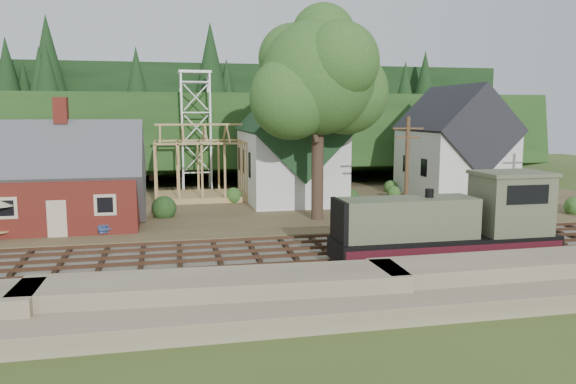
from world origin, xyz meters
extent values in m
plane|color=#384C1E|center=(0.00, 0.00, 0.00)|extent=(140.00, 140.00, 0.00)
cube|color=#7F7259|center=(0.00, -8.50, 0.00)|extent=(64.00, 5.00, 1.60)
cube|color=#726B5B|center=(0.00, 0.00, 0.08)|extent=(64.00, 11.00, 0.16)
cube|color=brown|center=(0.00, 18.00, 0.15)|extent=(64.00, 26.00, 0.30)
cube|color=#1E3F19|center=(0.00, 42.00, 0.00)|extent=(70.00, 28.96, 12.74)
cube|color=black|center=(0.00, 58.00, 0.00)|extent=(80.00, 20.00, 12.00)
cube|color=#561C13|center=(-16.00, 11.00, 2.20)|extent=(10.00, 7.00, 3.80)
cube|color=#4C4C51|center=(-16.00, 11.00, 4.10)|extent=(10.80, 7.41, 7.41)
cube|color=#561C13|center=(-16.00, 11.00, 8.40)|extent=(0.90, 0.90, 1.80)
cube|color=beige|center=(-16.00, 7.48, 1.50)|extent=(1.20, 0.06, 2.40)
cube|color=silver|center=(2.00, 20.00, 3.50)|extent=(8.00, 12.00, 6.40)
cube|color=#19371A|center=(2.00, 20.00, 6.70)|extent=(8.40, 12.96, 8.40)
cube|color=silver|center=(2.00, 14.00, 8.70)|extent=(2.40, 2.40, 4.00)
cone|color=#19371A|center=(2.00, 14.00, 12.00)|extent=(5.37, 5.37, 2.60)
cube|color=silver|center=(18.00, 19.00, 3.50)|extent=(8.00, 10.00, 6.40)
cube|color=black|center=(18.00, 19.00, 6.70)|extent=(8.40, 10.80, 8.40)
cube|color=tan|center=(-6.00, 22.00, 0.55)|extent=(8.00, 6.00, 0.50)
cube|color=tan|center=(-6.00, 22.00, 7.20)|extent=(8.00, 0.18, 0.18)
cube|color=silver|center=(-7.40, 26.60, 6.30)|extent=(0.18, 0.18, 12.00)
cube|color=silver|center=(-4.60, 26.60, 6.30)|extent=(0.18, 0.18, 12.00)
cube|color=silver|center=(-7.40, 29.40, 6.30)|extent=(0.18, 0.18, 12.00)
cube|color=silver|center=(-4.60, 29.40, 6.30)|extent=(0.18, 0.18, 12.00)
cube|color=silver|center=(-6.00, 28.00, 12.30)|extent=(3.20, 3.20, 0.25)
cylinder|color=#38281E|center=(2.00, 10.00, 4.30)|extent=(0.90, 0.90, 8.00)
sphere|color=#2D5B22|center=(2.00, 10.00, 10.80)|extent=(8.40, 8.40, 8.40)
sphere|color=#2D5B22|center=(4.50, 11.00, 9.80)|extent=(6.40, 6.40, 6.40)
sphere|color=#2D5B22|center=(-0.20, 9.20, 9.30)|extent=(6.00, 6.00, 6.00)
cylinder|color=#4C331E|center=(7.00, 5.20, 4.00)|extent=(0.28, 0.28, 8.00)
cube|color=#4C331E|center=(7.00, 5.20, 7.20)|extent=(2.20, 0.12, 0.12)
cube|color=#4C331E|center=(7.00, 5.20, 6.60)|extent=(1.80, 0.12, 0.12)
cube|color=black|center=(5.65, -3.00, 0.34)|extent=(12.24, 2.55, 0.36)
cube|color=black|center=(5.65, -3.00, 1.07)|extent=(12.24, 2.96, 1.12)
cube|color=#51563E|center=(3.41, -3.00, 2.70)|extent=(7.35, 2.35, 2.14)
cube|color=#51563E|center=(9.53, -3.00, 3.26)|extent=(3.67, 2.86, 3.26)
cube|color=#51563E|center=(9.53, -3.00, 4.95)|extent=(3.88, 3.06, 0.20)
cube|color=black|center=(9.53, -4.45, 3.98)|extent=(2.45, 0.06, 1.02)
cube|color=#3F0D16|center=(5.65, -4.50, 1.07)|extent=(12.24, 0.04, 0.71)
cube|color=#3F0D16|center=(5.65, -1.50, 1.07)|extent=(12.24, 0.04, 0.71)
cylinder|color=black|center=(4.63, -3.00, 3.88)|extent=(0.45, 0.45, 0.71)
imported|color=#5F87CD|center=(-13.58, 9.17, 0.95)|extent=(3.07, 4.09, 1.30)
imported|color=#D14310|center=(18.80, 14.08, 0.86)|extent=(4.32, 2.60, 1.12)
camera|label=1|loc=(-8.98, -30.26, 8.22)|focal=35.00mm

